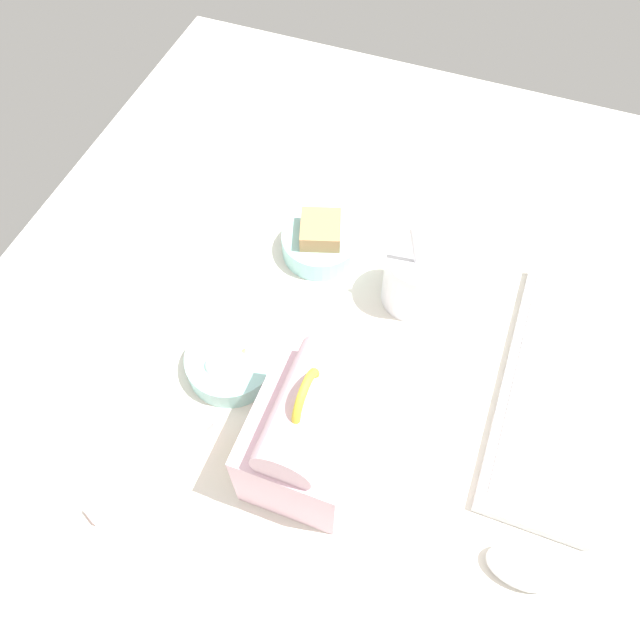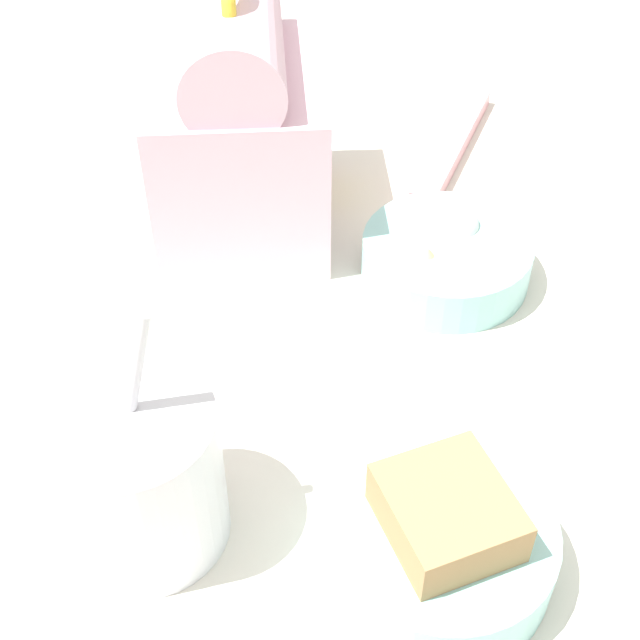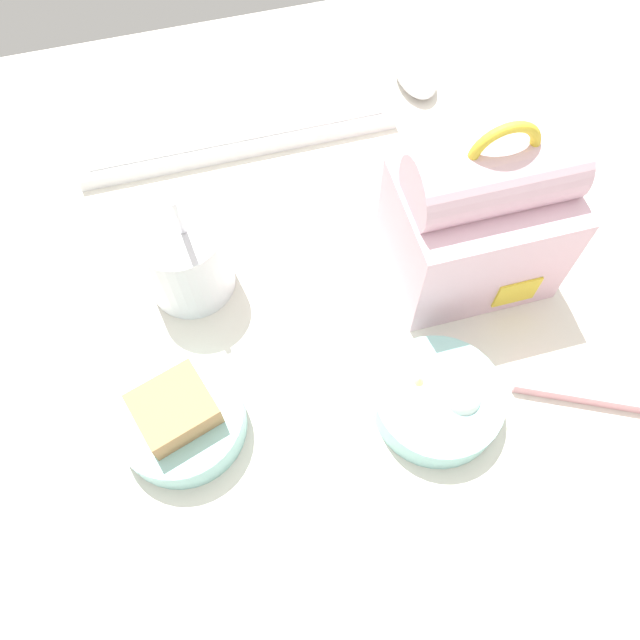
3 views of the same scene
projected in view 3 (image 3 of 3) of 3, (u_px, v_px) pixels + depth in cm
name	position (u px, v px, depth cm)	size (l,w,h in cm)	color
desk_surface	(327.00, 344.00, 68.71)	(140.00, 110.00, 2.00)	silver
keyboard	(232.00, 113.00, 82.09)	(40.93, 14.80, 2.10)	silver
lunch_bag	(478.00, 220.00, 64.41)	(17.08, 13.44, 22.30)	beige
soup_cup	(185.00, 257.00, 66.54)	(9.60, 9.60, 16.75)	silver
bento_bowl_sandwich	(180.00, 419.00, 61.01)	(12.71, 12.71, 6.90)	#93D1CC
bento_bowl_snacks	(438.00, 400.00, 62.51)	(12.95, 12.95, 5.41)	#93D1CC
computer_mouse	(416.00, 75.00, 84.73)	(5.10, 9.00, 2.92)	silver
chopstick_case	(609.00, 395.00, 64.05)	(18.64, 10.51, 1.60)	pink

